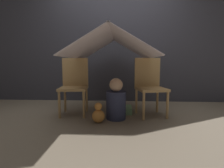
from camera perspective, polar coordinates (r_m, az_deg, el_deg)
ground_plane at (r=2.63m, az=-0.12°, el=-10.74°), size 8.80×8.80×0.00m
wall_back at (r=3.68m, az=0.90°, el=13.93°), size 7.00×0.05×2.50m
chair_left at (r=2.80m, az=-12.20°, el=0.13°), size 0.44×0.44×0.88m
chair_right at (r=2.73m, az=12.19°, el=-0.02°), size 0.48×0.48×0.88m
sheet_canopy at (r=2.62m, az=-0.00°, el=12.53°), size 1.18×1.50×0.36m
person_front at (r=2.49m, az=1.32°, el=-5.77°), size 0.28×0.28×0.58m
floor_cushion at (r=2.85m, az=2.62°, el=-8.32°), size 0.37×0.30×0.10m
plush_toy at (r=2.38m, az=-4.48°, el=-9.88°), size 0.17×0.17×0.27m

